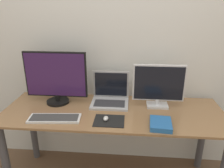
{
  "coord_description": "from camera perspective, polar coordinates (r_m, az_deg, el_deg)",
  "views": [
    {
      "loc": [
        0.13,
        -1.27,
        1.56
      ],
      "look_at": [
        -0.01,
        0.37,
        0.94
      ],
      "focal_mm": 35.0,
      "sensor_mm": 36.0,
      "label": 1
    }
  ],
  "objects": [
    {
      "name": "mousepad",
      "position": [
        1.66,
        -0.74,
        -9.57
      ],
      "size": [
        0.23,
        0.18,
        0.0
      ],
      "color": "black",
      "rests_on": "desk"
    },
    {
      "name": "wall_back",
      "position": [
        2.0,
        1.16,
        11.79
      ],
      "size": [
        7.0,
        0.05,
        2.5
      ],
      "color": "silver",
      "rests_on": "ground_plane"
    },
    {
      "name": "monitor_left",
      "position": [
        1.92,
        -14.46,
        1.56
      ],
      "size": [
        0.53,
        0.2,
        0.46
      ],
      "color": "black",
      "rests_on": "desk"
    },
    {
      "name": "laptop",
      "position": [
        1.93,
        -0.46,
        -2.96
      ],
      "size": [
        0.32,
        0.26,
        0.26
      ],
      "color": "#ADADB2",
      "rests_on": "desk"
    },
    {
      "name": "keyboard",
      "position": [
        1.73,
        -14.78,
        -8.67
      ],
      "size": [
        0.4,
        0.17,
        0.02
      ],
      "color": "silver",
      "rests_on": "desk"
    },
    {
      "name": "desk",
      "position": [
        1.87,
        0.21,
        -10.69
      ],
      "size": [
        1.8,
        0.64,
        0.72
      ],
      "color": "olive",
      "rests_on": "ground_plane"
    },
    {
      "name": "mouse",
      "position": [
        1.65,
        -1.63,
        -8.97
      ],
      "size": [
        0.04,
        0.06,
        0.03
      ],
      "color": "silver",
      "rests_on": "mousepad"
    },
    {
      "name": "book",
      "position": [
        1.62,
        12.59,
        -10.14
      ],
      "size": [
        0.16,
        0.2,
        0.04
      ],
      "color": "#235B9E",
      "rests_on": "desk"
    },
    {
      "name": "monitor_right",
      "position": [
        1.84,
        12.09,
        -0.39
      ],
      "size": [
        0.43,
        0.12,
        0.37
      ],
      "color": "silver",
      "rests_on": "desk"
    }
  ]
}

